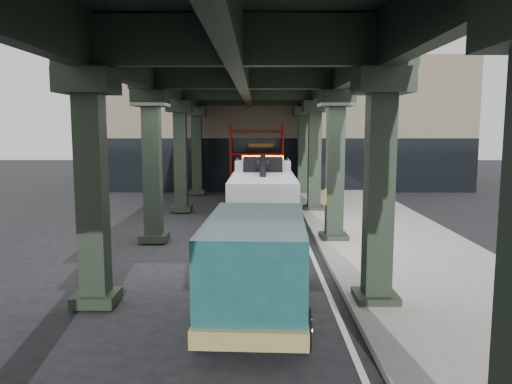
{
  "coord_description": "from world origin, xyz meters",
  "views": [
    {
      "loc": [
        0.08,
        -14.33,
        3.82
      ],
      "look_at": [
        0.01,
        2.04,
        1.7
      ],
      "focal_mm": 35.0,
      "sensor_mm": 36.0,
      "label": 1
    }
  ],
  "objects": [
    {
      "name": "ground",
      "position": [
        0.0,
        0.0,
        0.0
      ],
      "size": [
        90.0,
        90.0,
        0.0
      ],
      "primitive_type": "plane",
      "color": "black",
      "rests_on": "ground"
    },
    {
      "name": "lane_stripe",
      "position": [
        1.7,
        2.0,
        0.01
      ],
      "size": [
        0.12,
        38.0,
        0.01
      ],
      "primitive_type": "cube",
      "color": "silver",
      "rests_on": "ground"
    },
    {
      "name": "building",
      "position": [
        2.0,
        20.0,
        4.0
      ],
      "size": [
        22.0,
        10.0,
        8.0
      ],
      "primitive_type": "cube",
      "color": "#C6B793",
      "rests_on": "ground"
    },
    {
      "name": "sidewalk",
      "position": [
        4.5,
        2.0,
        0.07
      ],
      "size": [
        5.0,
        40.0,
        0.15
      ],
      "primitive_type": "cube",
      "color": "gray",
      "rests_on": "ground"
    },
    {
      "name": "scaffolding",
      "position": [
        0.0,
        14.64,
        2.11
      ],
      "size": [
        3.08,
        0.88,
        4.0
      ],
      "color": "red",
      "rests_on": "ground"
    },
    {
      "name": "towed_van",
      "position": [
        0.04,
        -4.51,
        1.11
      ],
      "size": [
        2.25,
        5.19,
        2.07
      ],
      "rotation": [
        0.0,
        0.0,
        -0.05
      ],
      "color": "#113E3F",
      "rests_on": "ground"
    },
    {
      "name": "viaduct",
      "position": [
        -0.4,
        2.0,
        5.46
      ],
      "size": [
        7.4,
        32.0,
        6.4
      ],
      "color": "black",
      "rests_on": "ground"
    },
    {
      "name": "tow_truck",
      "position": [
        0.26,
        5.57,
        1.34
      ],
      "size": [
        2.62,
        8.43,
        2.75
      ],
      "rotation": [
        0.0,
        0.0,
        -0.01
      ],
      "color": "black",
      "rests_on": "ground"
    }
  ]
}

